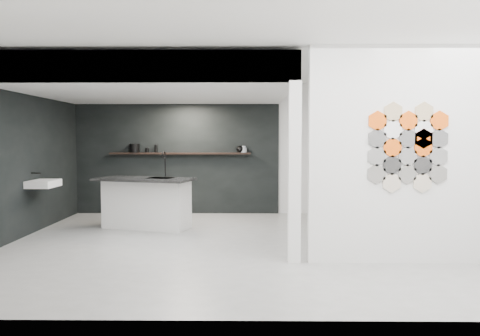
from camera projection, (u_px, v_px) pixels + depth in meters
name	position (u px, v px, depth m)	size (l,w,h in m)	color
floor	(233.00, 245.00, 7.14)	(7.00, 6.00, 0.01)	gray
partition_panel	(403.00, 155.00, 6.03)	(2.45, 0.15, 2.80)	silver
bay_clad_back	(176.00, 159.00, 10.04)	(4.40, 0.04, 2.35)	black
bay_clad_left	(35.00, 164.00, 8.10)	(0.04, 4.00, 2.35)	black
bulkhead	(159.00, 84.00, 7.99)	(4.40, 4.00, 0.40)	silver
corner_column	(294.00, 172.00, 6.06)	(0.16, 0.16, 2.35)	silver
fascia_beam	(131.00, 66.00, 6.07)	(4.40, 0.16, 0.40)	silver
wall_basin	(44.00, 184.00, 7.92)	(0.40, 0.60, 0.12)	silver
display_shelf	(180.00, 153.00, 9.93)	(3.00, 0.15, 0.04)	black
kitchen_island	(147.00, 202.00, 8.41)	(1.86, 1.20, 1.39)	silver
stockpot	(135.00, 148.00, 9.93)	(0.22, 0.22, 0.18)	black
kettle	(240.00, 149.00, 9.91)	(0.17, 0.17, 0.15)	black
glass_bowl	(244.00, 150.00, 9.91)	(0.14, 0.14, 0.10)	gray
glass_vase	(244.00, 149.00, 9.91)	(0.10, 0.10, 0.14)	gray
bottle_dark	(156.00, 149.00, 9.93)	(0.06, 0.06, 0.16)	black
utensil_cup	(147.00, 150.00, 9.93)	(0.08, 0.08, 0.10)	black
hex_tile_cluster	(409.00, 147.00, 5.94)	(1.04, 0.02, 1.16)	#66635E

